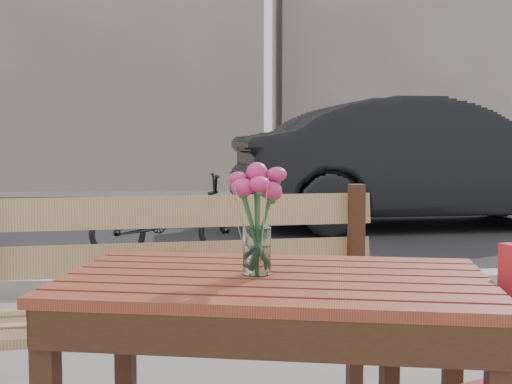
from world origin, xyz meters
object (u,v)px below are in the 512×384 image
main_table (275,317)px  parked_car (425,164)px  main_vase (257,205)px  bicycle (172,216)px

main_table → parked_car: parked_car is taller
parked_car → main_vase: bearing=152.6°
main_table → main_vase: main_vase is taller
bicycle → main_vase: bearing=-179.4°
main_table → main_vase: (-0.05, 0.02, 0.32)m
main_table → bicycle: bearing=108.8°
main_table → bicycle: bicycle is taller
main_vase → bicycle: main_vase is taller
parked_car → bicycle: 3.77m
main_table → main_vase: bearing=164.7°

